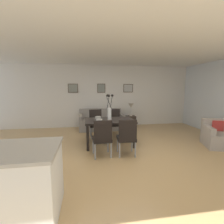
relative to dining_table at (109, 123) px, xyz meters
The scene contains 21 objects.
ground_plane 1.08m from the dining_table, 71.37° to the right, with size 9.00×9.00×0.00m, color tan.
back_wall_panel 2.54m from the dining_table, 83.60° to the left, with size 9.00×0.10×2.60m, color white.
ceiling_panel 2.05m from the dining_table, 56.37° to the right, with size 9.00×7.20×0.08m, color white.
dining_table is the anchor object (origin of this frame).
dining_chair_near_left 0.94m from the dining_table, 108.88° to the right, with size 0.47×0.47×0.92m.
dining_chair_near_right 0.94m from the dining_table, 111.55° to the left, with size 0.46×0.46×0.92m.
dining_chair_far_left 0.96m from the dining_table, 72.05° to the right, with size 0.47×0.47×0.92m.
dining_chair_far_right 0.95m from the dining_table, 70.67° to the left, with size 0.46×0.46×0.92m.
centerpiece_vase 0.37m from the dining_table, 55.35° to the left, with size 0.21×0.23×0.73m.
placemat_near_left 0.39m from the dining_table, 145.53° to the right, with size 0.32×0.32×0.01m, color #4C4742.
bowl_near_left 0.40m from the dining_table, 145.53° to the right, with size 0.17×0.17×0.07m.
placemat_near_right 0.39m from the dining_table, 145.53° to the left, with size 0.32×0.32×0.01m, color #4C4742.
bowl_near_right 0.40m from the dining_table, 145.53° to the left, with size 0.17×0.17×0.07m.
sofa 1.92m from the dining_table, 92.00° to the left, with size 1.73×0.84×0.80m.
side_table 2.18m from the dining_table, 57.57° to the left, with size 0.36×0.36×0.52m, color black.
table_lamp 2.16m from the dining_table, 57.57° to the left, with size 0.22×0.22×0.51m.
armchair 3.17m from the dining_table, 12.32° to the right, with size 1.02×1.02×0.75m.
kitchen_island 3.04m from the dining_table, 121.87° to the right, with size 1.14×0.89×0.92m.
framed_picture_left 2.82m from the dining_table, 116.30° to the left, with size 0.40×0.03×0.37m.
framed_picture_center 2.57m from the dining_table, 90.00° to the left, with size 0.34×0.03×0.38m.
framed_picture_right 2.82m from the dining_table, 63.70° to the left, with size 0.42×0.03×0.36m.
Camera 1 is at (-0.95, -3.86, 1.66)m, focal length 26.53 mm.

